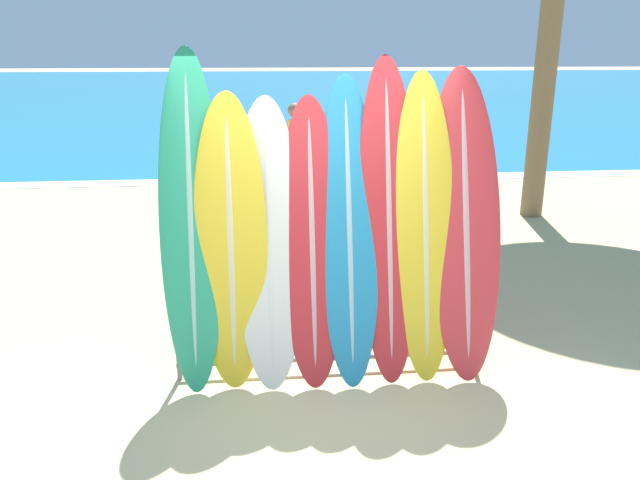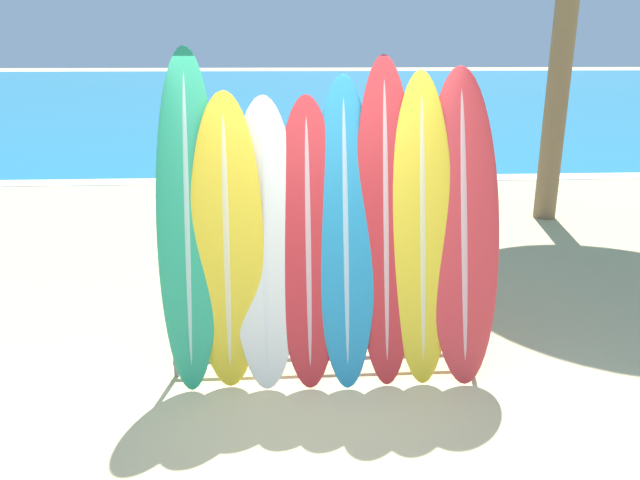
# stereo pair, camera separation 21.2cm
# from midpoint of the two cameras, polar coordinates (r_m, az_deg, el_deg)

# --- Properties ---
(ground_plane) EXTENTS (160.00, 160.00, 0.00)m
(ground_plane) POSITION_cam_midpoint_polar(r_m,az_deg,el_deg) (4.63, 1.22, -16.39)
(ground_plane) COLOR tan
(ocean_water) EXTENTS (120.00, 60.00, 0.01)m
(ocean_water) POSITION_cam_midpoint_polar(r_m,az_deg,el_deg) (41.69, -3.07, 13.69)
(ocean_water) COLOR teal
(ocean_water) RESTS_ON ground_plane
(surfboard_rack) EXTENTS (2.48, 0.04, 0.87)m
(surfboard_rack) POSITION_cam_midpoint_polar(r_m,az_deg,el_deg) (5.05, 1.76, -7.24)
(surfboard_rack) COLOR slate
(surfboard_rack) RESTS_ON ground_plane
(surfboard_slot_0) EXTENTS (0.48, 0.70, 2.59)m
(surfboard_slot_0) POSITION_cam_midpoint_polar(r_m,az_deg,el_deg) (4.85, -10.77, 1.76)
(surfboard_slot_0) COLOR #289E70
(surfboard_slot_0) RESTS_ON ground_plane
(surfboard_slot_1) EXTENTS (0.56, 0.50, 2.26)m
(surfboard_slot_1) POSITION_cam_midpoint_polar(r_m,az_deg,el_deg) (4.82, -7.26, -0.20)
(surfboard_slot_1) COLOR yellow
(surfboard_slot_1) RESTS_ON ground_plane
(surfboard_slot_2) EXTENTS (0.54, 0.66, 2.22)m
(surfboard_slot_2) POSITION_cam_midpoint_polar(r_m,az_deg,el_deg) (4.84, -3.80, -0.27)
(surfboard_slot_2) COLOR silver
(surfboard_slot_2) RESTS_ON ground_plane
(surfboard_slot_3) EXTENTS (0.51, 0.68, 2.22)m
(surfboard_slot_3) POSITION_cam_midpoint_polar(r_m,az_deg,el_deg) (4.85, 0.16, -0.18)
(surfboard_slot_3) COLOR red
(surfboard_slot_3) RESTS_ON ground_plane
(surfboard_slot_4) EXTENTS (0.49, 0.78, 2.37)m
(surfboard_slot_4) POSITION_cam_midpoint_polar(r_m,az_deg,el_deg) (4.87, 3.58, 0.79)
(surfboard_slot_4) COLOR teal
(surfboard_slot_4) RESTS_ON ground_plane
(surfboard_slot_5) EXTENTS (0.49, 0.72, 2.52)m
(surfboard_slot_5) POSITION_cam_midpoint_polar(r_m,az_deg,el_deg) (4.92, 7.24, 1.71)
(surfboard_slot_5) COLOR red
(surfboard_slot_5) RESTS_ON ground_plane
(surfboard_slot_6) EXTENTS (0.50, 0.68, 2.41)m
(surfboard_slot_6) POSITION_cam_midpoint_polar(r_m,az_deg,el_deg) (4.96, 10.51, 1.04)
(surfboard_slot_6) COLOR yellow
(surfboard_slot_6) RESTS_ON ground_plane
(surfboard_slot_7) EXTENTS (0.59, 0.79, 2.44)m
(surfboard_slot_7) POSITION_cam_midpoint_polar(r_m,az_deg,el_deg) (5.06, 14.09, 1.31)
(surfboard_slot_7) COLOR red
(surfboard_slot_7) RESTS_ON ground_plane
(person_near_water) EXTENTS (0.22, 0.28, 1.65)m
(person_near_water) POSITION_cam_midpoint_polar(r_m,az_deg,el_deg) (11.53, 5.17, 8.87)
(person_near_water) COLOR #A87A5B
(person_near_water) RESTS_ON ground_plane
(person_mid_beach) EXTENTS (0.26, 0.29, 1.71)m
(person_mid_beach) POSITION_cam_midpoint_polar(r_m,az_deg,el_deg) (10.30, -0.63, 8.12)
(person_mid_beach) COLOR #846047
(person_mid_beach) RESTS_ON ground_plane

